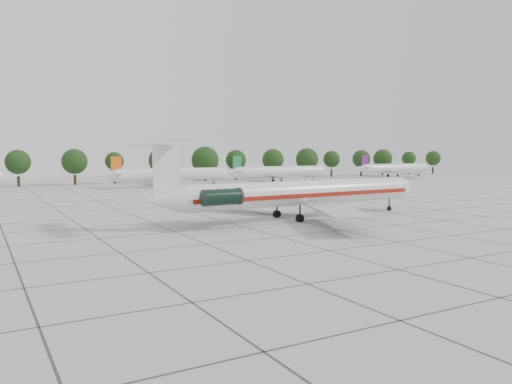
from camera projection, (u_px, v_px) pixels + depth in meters
ground at (300, 222)px, 60.80m from camera, size 260.00×260.00×0.00m
apron_joints at (242, 209)px, 73.80m from camera, size 170.00×170.00×0.02m
main_airliner at (292, 193)px, 62.59m from camera, size 40.42×31.73×9.47m
bg_airliner_c at (171, 175)px, 121.75m from camera, size 28.24×27.20×7.40m
bg_airliner_d at (280, 172)px, 137.78m from camera, size 28.24×27.20×7.40m
bg_airliner_e at (395, 168)px, 167.24m from camera, size 28.24×27.20×7.40m
tree_line at (75, 162)px, 128.22m from camera, size 249.86×8.44×10.22m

